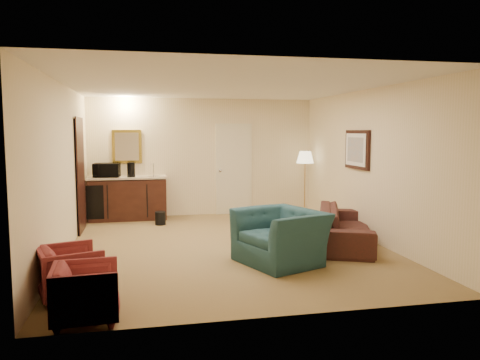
# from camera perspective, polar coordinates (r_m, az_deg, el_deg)

# --- Properties ---
(ground) EXTENTS (6.00, 6.00, 0.00)m
(ground) POSITION_cam_1_polar(r_m,az_deg,el_deg) (7.77, -1.64, -8.05)
(ground) COLOR olive
(ground) RESTS_ON ground
(room_walls) EXTENTS (5.02, 6.01, 2.61)m
(room_walls) POSITION_cam_1_polar(r_m,az_deg,el_deg) (8.28, -3.28, 4.83)
(room_walls) COLOR beige
(room_walls) RESTS_ON ground
(wetbar_cabinet) EXTENTS (1.64, 0.58, 0.92)m
(wetbar_cabinet) POSITION_cam_1_polar(r_m,az_deg,el_deg) (10.24, -13.51, -2.16)
(wetbar_cabinet) COLOR #3C1D13
(wetbar_cabinet) RESTS_ON ground
(sofa) EXTENTS (1.38, 2.19, 0.83)m
(sofa) POSITION_cam_1_polar(r_m,az_deg,el_deg) (7.97, 12.72, -4.78)
(sofa) COLOR black
(sofa) RESTS_ON ground
(teal_armchair) EXTENTS (1.14, 1.36, 1.02)m
(teal_armchair) POSITION_cam_1_polar(r_m,az_deg,el_deg) (6.73, 5.00, -5.82)
(teal_armchair) COLOR #204350
(teal_armchair) RESTS_ON ground
(rose_chair_near) EXTENTS (0.77, 0.80, 0.66)m
(rose_chair_near) POSITION_cam_1_polar(r_m,az_deg,el_deg) (5.70, -19.98, -10.19)
(rose_chair_near) COLOR maroon
(rose_chair_near) RESTS_ON ground
(rose_chair_far) EXTENTS (0.63, 0.66, 0.64)m
(rose_chair_far) POSITION_cam_1_polar(r_m,az_deg,el_deg) (4.98, -18.26, -12.62)
(rose_chair_far) COLOR maroon
(rose_chair_far) RESTS_ON ground
(coffee_table) EXTENTS (0.78, 0.53, 0.45)m
(coffee_table) POSITION_cam_1_polar(r_m,az_deg,el_deg) (8.02, 2.37, -5.97)
(coffee_table) COLOR black
(coffee_table) RESTS_ON ground
(floor_lamp) EXTENTS (0.47, 0.47, 1.45)m
(floor_lamp) POSITION_cam_1_polar(r_m,az_deg,el_deg) (10.50, 7.90, -0.41)
(floor_lamp) COLOR gold
(floor_lamp) RESTS_ON ground
(waste_bin) EXTENTS (0.27, 0.27, 0.27)m
(waste_bin) POSITION_cam_1_polar(r_m,az_deg,el_deg) (9.59, -9.69, -4.62)
(waste_bin) COLOR black
(waste_bin) RESTS_ON ground
(microwave) EXTENTS (0.55, 0.34, 0.36)m
(microwave) POSITION_cam_1_polar(r_m,az_deg,el_deg) (10.17, -15.95, 1.34)
(microwave) COLOR black
(microwave) RESTS_ON wetbar_cabinet
(coffee_maker) EXTENTS (0.17, 0.17, 0.31)m
(coffee_maker) POSITION_cam_1_polar(r_m,az_deg,el_deg) (10.10, -13.13, 1.23)
(coffee_maker) COLOR black
(coffee_maker) RESTS_ON wetbar_cabinet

